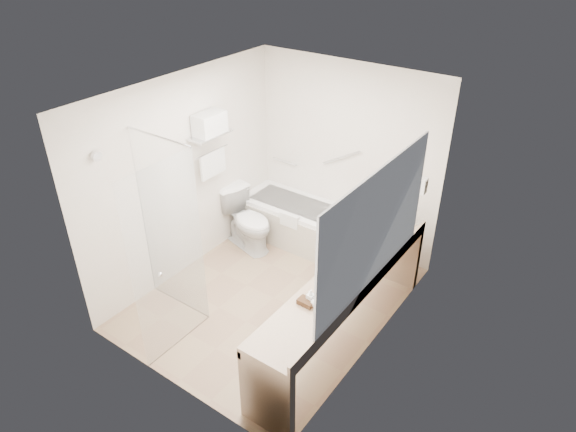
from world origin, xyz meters
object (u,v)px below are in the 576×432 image
Objects in this scene: vanity_counter at (344,295)px; amenity_basket at (306,302)px; toilet at (248,221)px; bathtub at (298,222)px; water_bottle_left at (393,216)px.

vanity_counter is 17.23× the size of amenity_basket.
amenity_basket is at bearing -112.40° from toilet.
amenity_basket is (-0.10, -0.55, 0.24)m from vanity_counter.
vanity_counter is at bearing -98.85° from toilet.
bathtub is at bearing -25.43° from toilet.
toilet is at bearing -168.02° from water_bottle_left.
toilet is 4.33× the size of water_bottle_left.
bathtub is 2.48m from amenity_basket.
water_bottle_left is at bearing -63.58° from toilet.
bathtub is 0.59× the size of vanity_counter.
water_bottle_left is (1.88, 0.40, 0.53)m from toilet.
water_bottle_left is (1.43, -0.14, 0.66)m from bathtub.
toilet is (-1.97, 0.85, -0.24)m from vanity_counter.
bathtub is at bearing 174.45° from water_bottle_left.
toilet is at bearing 156.71° from vanity_counter.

